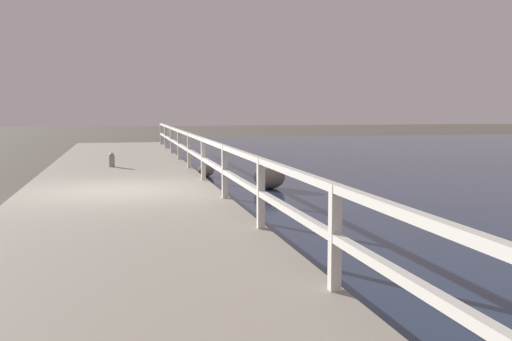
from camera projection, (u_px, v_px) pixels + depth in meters
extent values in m
plane|color=#4C473D|center=(120.00, 208.00, 12.25)|extent=(120.00, 120.00, 0.00)
cube|color=gray|center=(120.00, 199.00, 12.23)|extent=(4.04, 36.00, 0.36)
cube|color=silver|center=(335.00, 237.00, 5.44)|extent=(0.10, 0.10, 0.99)
cube|color=silver|center=(261.00, 193.00, 8.30)|extent=(0.10, 0.10, 0.99)
cube|color=silver|center=(225.00, 172.00, 11.16)|extent=(0.10, 0.10, 0.99)
cube|color=silver|center=(203.00, 159.00, 14.01)|extent=(0.10, 0.10, 0.99)
cube|color=silver|center=(189.00, 150.00, 16.87)|extent=(0.10, 0.10, 0.99)
cube|color=silver|center=(179.00, 144.00, 19.73)|extent=(0.10, 0.10, 0.99)
cube|color=silver|center=(172.00, 140.00, 22.58)|extent=(0.10, 0.10, 0.99)
cube|color=silver|center=(166.00, 136.00, 25.44)|extent=(0.10, 0.10, 0.99)
cube|color=silver|center=(161.00, 134.00, 28.30)|extent=(0.10, 0.10, 0.99)
cube|color=silver|center=(213.00, 143.00, 12.54)|extent=(0.09, 32.50, 0.08)
cube|color=silver|center=(213.00, 165.00, 12.58)|extent=(0.09, 32.50, 0.08)
ellipsoid|color=slate|center=(270.00, 177.00, 15.14)|extent=(0.79, 0.71, 0.59)
ellipsoid|color=slate|center=(206.00, 171.00, 17.92)|extent=(0.47, 0.43, 0.36)
cylinder|color=gray|center=(112.00, 162.00, 17.19)|extent=(0.16, 0.16, 0.30)
sphere|color=gray|center=(112.00, 155.00, 17.18)|extent=(0.15, 0.15, 0.15)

